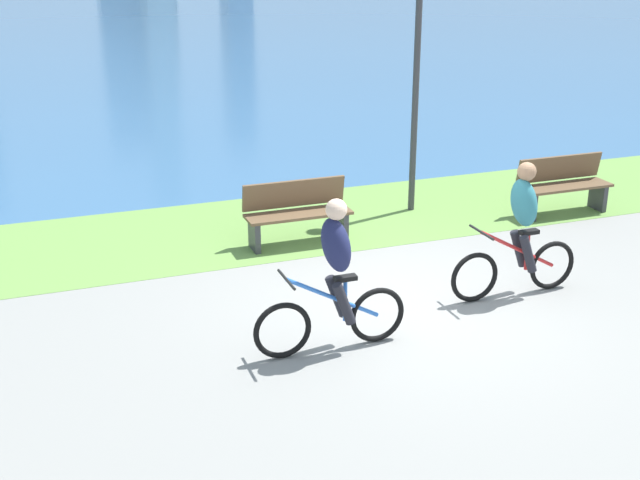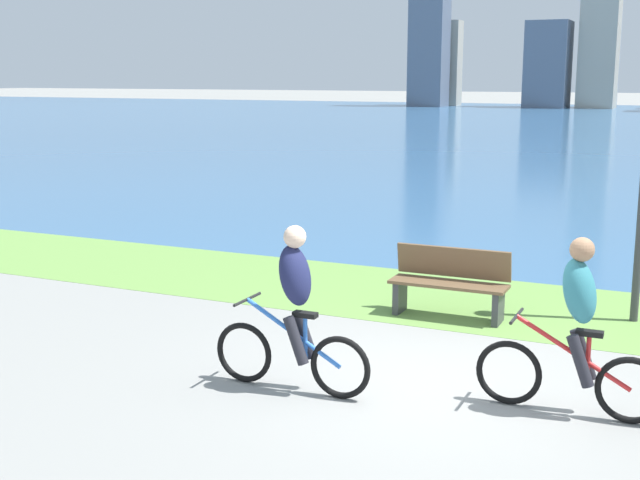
{
  "view_description": "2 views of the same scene",
  "coord_description": "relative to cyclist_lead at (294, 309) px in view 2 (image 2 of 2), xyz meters",
  "views": [
    {
      "loc": [
        -4.06,
        -7.99,
        4.13
      ],
      "look_at": [
        -0.97,
        0.34,
        0.81
      ],
      "focal_mm": 46.09,
      "sensor_mm": 36.0,
      "label": 1
    },
    {
      "loc": [
        2.31,
        -7.82,
        3.08
      ],
      "look_at": [
        -1.52,
        0.49,
        1.27
      ],
      "focal_mm": 47.12,
      "sensor_mm": 36.0,
      "label": 2
    }
  ],
  "objects": [
    {
      "name": "cyclist_lead",
      "position": [
        0.0,
        0.0,
        0.0
      ],
      "size": [
        1.69,
        0.52,
        1.67
      ],
      "color": "black",
      "rests_on": "ground"
    },
    {
      "name": "cyclist_trailing",
      "position": [
        2.58,
        0.54,
        -0.0
      ],
      "size": [
        1.71,
        0.52,
        1.66
      ],
      "color": "black",
      "rests_on": "ground"
    },
    {
      "name": "ground_plane",
      "position": [
        1.22,
        0.76,
        -0.83
      ],
      "size": [
        300.0,
        300.0,
        0.0
      ],
      "primitive_type": "plane",
      "color": "gray"
    },
    {
      "name": "bench_near_path",
      "position": [
        0.67,
        3.15,
        -0.38
      ],
      "size": [
        1.5,
        0.47,
        0.9
      ],
      "color": "brown",
      "rests_on": "ground"
    },
    {
      "name": "grass_strip_bayside",
      "position": [
        1.22,
        3.99,
        -0.83
      ],
      "size": [
        120.0,
        2.88,
        0.01
      ],
      "primitive_type": "cube",
      "color": "#6B9947",
      "rests_on": "ground"
    }
  ]
}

